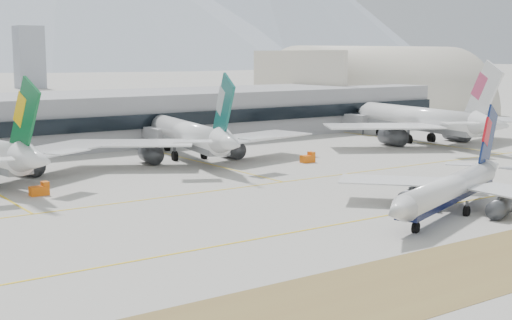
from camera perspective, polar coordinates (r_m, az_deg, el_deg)
ground at (r=112.93m, az=1.76°, el=-5.24°), size 3000.00×3000.00×0.00m
taxiing_airliner at (r=125.26m, az=15.51°, el=-2.19°), size 50.42×42.69×17.61m
widebody_cathay at (r=180.81m, az=-5.25°, el=1.90°), size 63.54×62.97×23.02m
widebody_china_air at (r=220.93m, az=13.22°, el=3.08°), size 70.65×69.89×25.51m
terminal at (r=213.93m, az=-16.98°, el=2.96°), size 280.00×43.10×15.00m
hangar at (r=314.46m, az=9.66°, el=3.53°), size 91.00×60.00×60.00m
gse_b at (r=142.15m, az=-16.90°, el=-2.31°), size 3.55×2.00×2.60m
gse_c at (r=177.53m, az=4.19°, el=0.14°), size 3.55×2.00×2.60m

